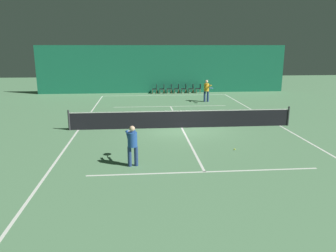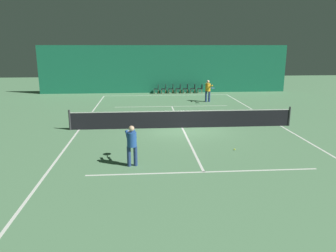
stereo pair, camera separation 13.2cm
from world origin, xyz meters
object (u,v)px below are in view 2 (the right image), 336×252
object	(u,v)px
courtside_chair_5	(193,88)
player_near	(132,142)
courtside_chair_1	(164,88)
tennis_ball	(235,149)
courtside_chair_0	(157,88)
courtside_chair_3	(179,88)
courtside_chair_4	(186,88)
courtside_chair_2	(172,88)
tennis_net	(182,119)
courtside_chair_6	(201,88)
player_far	(208,89)

from	to	relation	value
courtside_chair_5	player_near	bearing A→B (deg)	-15.49
courtside_chair_1	tennis_ball	xyz separation A→B (m)	(1.86, -17.10, -0.45)
player_near	courtside_chair_5	bearing A→B (deg)	-23.66
courtside_chair_0	courtside_chair_3	distance (m)	2.04
courtside_chair_0	courtside_chair_4	distance (m)	2.72
courtside_chair_5	courtside_chair_3	bearing A→B (deg)	-90.00
courtside_chair_2	tennis_ball	size ratio (longest dim) A/B	12.73
tennis_net	courtside_chair_0	size ratio (longest dim) A/B	14.29
courtside_chair_4	courtside_chair_6	bearing A→B (deg)	90.00
player_far	courtside_chair_4	size ratio (longest dim) A/B	2.04
courtside_chair_6	tennis_ball	xyz separation A→B (m)	(-1.54, -17.10, -0.45)
tennis_net	courtside_chair_0	xyz separation A→B (m)	(-0.78, 13.05, -0.03)
tennis_net	courtside_chair_4	xyz separation A→B (m)	(1.94, 13.05, -0.03)
player_far	courtside_chair_5	bearing A→B (deg)	175.49
player_near	courtside_chair_5	size ratio (longest dim) A/B	1.82
tennis_net	courtside_chair_2	world-z (taller)	tennis_net
tennis_ball	courtside_chair_0	bearing A→B (deg)	98.46
courtside_chair_2	courtside_chair_5	bearing A→B (deg)	90.00
courtside_chair_6	tennis_net	bearing A→B (deg)	-14.17
courtside_chair_1	tennis_ball	distance (m)	17.20
courtside_chair_3	tennis_ball	distance (m)	17.11
tennis_net	courtside_chair_4	size ratio (longest dim) A/B	14.29
courtside_chair_4	courtside_chair_5	world-z (taller)	same
tennis_net	courtside_chair_1	distance (m)	13.05
player_near	courtside_chair_3	size ratio (longest dim) A/B	1.82
player_far	courtside_chair_0	xyz separation A→B (m)	(-3.79, 4.89, -0.51)
courtside_chair_2	tennis_ball	bearing A→B (deg)	3.96
courtside_chair_3	tennis_ball	xyz separation A→B (m)	(0.50, -17.10, -0.45)
courtside_chair_0	courtside_chair_1	xyz separation A→B (m)	(0.68, 0.00, 0.00)
tennis_ball	player_far	bearing A→B (deg)	84.15
courtside_chair_2	courtside_chair_4	bearing A→B (deg)	90.00
tennis_ball	tennis_net	bearing A→B (deg)	113.51
courtside_chair_2	courtside_chair_4	world-z (taller)	same
player_far	courtside_chair_2	size ratio (longest dim) A/B	2.04
courtside_chair_3	tennis_net	bearing A→B (deg)	-5.50
courtside_chair_1	tennis_ball	world-z (taller)	courtside_chair_1
player_near	courtside_chair_1	xyz separation A→B (m)	(2.43, 18.59, -0.41)
courtside_chair_1	courtside_chair_4	world-z (taller)	same
courtside_chair_4	courtside_chair_6	distance (m)	1.36
player_far	tennis_ball	world-z (taller)	player_far
courtside_chair_2	tennis_ball	distance (m)	17.14
courtside_chair_6	courtside_chair_4	bearing A→B (deg)	-90.00
courtside_chair_4	courtside_chair_2	bearing A→B (deg)	-90.00
courtside_chair_4	courtside_chair_6	size ratio (longest dim) A/B	1.00
player_far	courtside_chair_3	distance (m)	5.22
courtside_chair_3	courtside_chair_6	distance (m)	2.04
tennis_ball	player_near	bearing A→B (deg)	-160.83
courtside_chair_4	courtside_chair_3	bearing A→B (deg)	-90.00
player_near	courtside_chair_2	bearing A→B (deg)	-17.68
courtside_chair_1	courtside_chair_6	world-z (taller)	same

